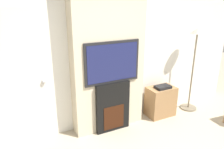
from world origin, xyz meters
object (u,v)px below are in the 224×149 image
(television, at_px, (112,62))
(floor_lamp, at_px, (194,56))
(media_stand, at_px, (161,101))
(fireplace, at_px, (112,107))

(television, height_order, floor_lamp, floor_lamp)
(floor_lamp, height_order, media_stand, floor_lamp)
(media_stand, bearing_deg, fireplace, -178.93)
(fireplace, relative_size, media_stand, 1.39)
(floor_lamp, relative_size, media_stand, 2.63)
(television, xyz_separation_m, floor_lamp, (1.77, -0.03, -0.10))
(fireplace, distance_m, television, 0.78)
(fireplace, height_order, television, television)
(fireplace, bearing_deg, television, -90.00)
(television, xyz_separation_m, media_stand, (1.06, 0.02, -0.91))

